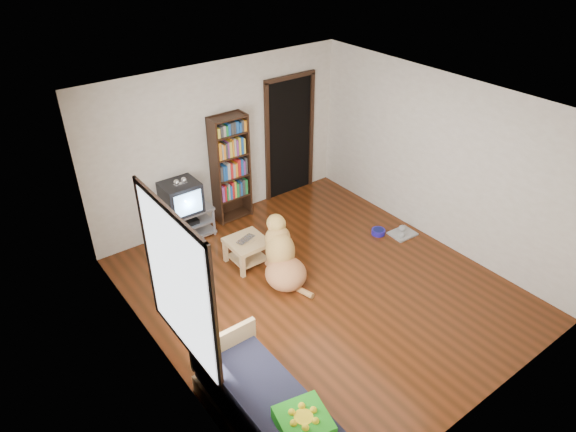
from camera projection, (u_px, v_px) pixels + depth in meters
ground at (320, 288)px, 7.12m from camera, size 5.00×5.00×0.00m
ceiling at (327, 108)px, 5.75m from camera, size 5.00×5.00×0.00m
wall_back at (221, 143)px, 8.14m from camera, size 4.50×0.00×4.50m
wall_front at (498, 318)px, 4.74m from camera, size 4.50×0.00×4.50m
wall_left at (156, 275)px, 5.29m from camera, size 0.00×5.00×5.00m
wall_right at (439, 161)px, 7.59m from camera, size 0.00×5.00×5.00m
green_cushion at (303, 422)px, 4.72m from camera, size 0.55×0.55×0.15m
laptop at (248, 241)px, 7.39m from camera, size 0.34×0.27×0.02m
dog_bowl at (378, 232)px, 8.26m from camera, size 0.22×0.22×0.08m
grey_rag at (403, 234)px, 8.25m from camera, size 0.42×0.34×0.03m
window at (178, 284)px, 4.85m from camera, size 0.03×1.46×1.70m
doorway at (290, 135)px, 8.91m from camera, size 1.03×0.05×2.19m
tv_stand at (184, 223)px, 8.05m from camera, size 0.90×0.45×0.50m
crt_tv at (180, 196)px, 7.81m from camera, size 0.55×0.52×0.58m
bookshelf at (230, 163)px, 8.21m from camera, size 0.60×0.30×1.80m
sofa at (265, 413)px, 5.09m from camera, size 0.80×1.80×0.80m
coffee_table at (247, 247)px, 7.48m from camera, size 0.55×0.55×0.40m
dog at (282, 258)px, 7.16m from camera, size 0.74×1.13×0.92m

